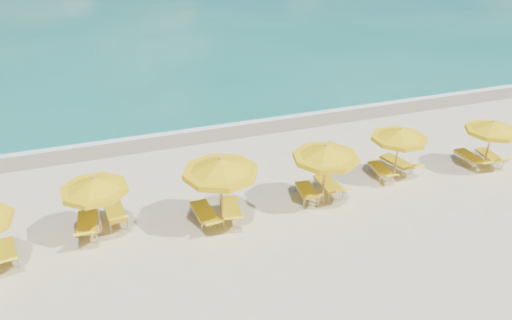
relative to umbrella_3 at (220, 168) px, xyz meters
name	(u,v)px	position (x,y,z in m)	size (l,w,h in m)	color
ground_plane	(270,207)	(1.95, 0.49, -2.20)	(120.00, 120.00, 0.00)	beige
ocean	(121,1)	(1.95, 48.49, -2.20)	(120.00, 80.00, 0.30)	#137061
wet_sand_band	(215,131)	(1.95, 7.89, -2.20)	(120.00, 2.60, 0.01)	tan
foam_line	(211,125)	(1.95, 8.69, -2.20)	(120.00, 1.20, 0.03)	white
whitecap_near	(78,85)	(-4.05, 17.49, -2.20)	(14.00, 0.36, 0.05)	white
whitecap_far	(254,41)	(9.95, 24.49, -2.20)	(18.00, 0.30, 0.05)	white
umbrella_2	(94,186)	(-3.95, 0.76, -0.32)	(2.75, 2.75, 2.20)	tan
umbrella_3	(220,168)	(0.00, 0.00, 0.00)	(2.68, 2.68, 2.58)	tan
umbrella_4	(326,153)	(3.84, 0.05, -0.15)	(2.72, 2.72, 2.41)	tan
umbrella_5	(400,135)	(7.43, 0.82, -0.32)	(2.84, 2.84, 2.21)	tan
umbrella_6	(493,128)	(11.47, 0.28, -0.37)	(2.39, 2.39, 2.15)	tan
lounger_1_right	(7,255)	(-6.79, 0.34, -1.99)	(0.89, 1.84, 0.75)	#A5A8AD
lounger_2_left	(88,228)	(-4.36, 0.96, -1.96)	(0.84, 2.06, 0.87)	#A5A8AD
lounger_2_right	(116,217)	(-3.40, 1.32, -1.97)	(0.73, 1.85, 0.88)	#A5A8AD
lounger_3_left	(205,216)	(-0.53, 0.36, -1.97)	(0.73, 1.99, 0.72)	#A5A8AD
lounger_3_right	(231,213)	(0.37, 0.22, -1.96)	(1.02, 2.08, 0.85)	#A5A8AD
lounger_4_left	(307,195)	(3.41, 0.49, -1.98)	(0.85, 1.78, 0.82)	#A5A8AD
lounger_4_right	(329,188)	(4.39, 0.60, -1.97)	(0.72, 1.97, 0.83)	#A5A8AD
lounger_5_left	(380,172)	(6.97, 1.10, -2.00)	(0.77, 1.76, 0.64)	#A5A8AD
lounger_5_right	(397,165)	(7.94, 1.36, -1.98)	(0.98, 1.98, 0.73)	#A5A8AD
lounger_6_left	(469,160)	(11.11, 0.77, -1.99)	(0.66, 1.87, 0.67)	#A5A8AD
lounger_6_right	(490,159)	(11.97, 0.53, -1.98)	(0.87, 1.85, 0.79)	#A5A8AD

